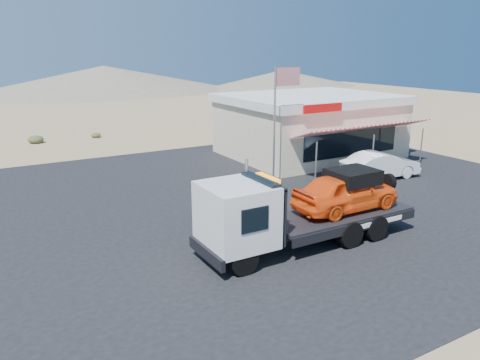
{
  "coord_description": "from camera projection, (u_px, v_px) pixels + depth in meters",
  "views": [
    {
      "loc": [
        -8.58,
        -14.86,
        6.81
      ],
      "look_at": [
        0.84,
        1.33,
        1.5
      ],
      "focal_mm": 35.0,
      "sensor_mm": 36.0,
      "label": 1
    }
  ],
  "objects": [
    {
      "name": "jerky_store",
      "position": [
        309.0,
        125.0,
        30.37
      ],
      "size": [
        10.4,
        9.97,
        3.9
      ],
      "color": "#C6B696",
      "rests_on": "asphalt_lot"
    },
    {
      "name": "ground",
      "position": [
        238.0,
        228.0,
        18.37
      ],
      "size": [
        120.0,
        120.0,
        0.0
      ],
      "primitive_type": "plane",
      "color": "#A1875B",
      "rests_on": "ground"
    },
    {
      "name": "tow_truck",
      "position": [
        305.0,
        205.0,
        16.41
      ],
      "size": [
        8.21,
        2.43,
        2.74
      ],
      "color": "black",
      "rests_on": "asphalt_lot"
    },
    {
      "name": "white_sedan",
      "position": [
        380.0,
        165.0,
        25.07
      ],
      "size": [
        4.51,
        1.99,
        1.44
      ],
      "primitive_type": "imported",
      "rotation": [
        0.0,
        0.0,
        1.46
      ],
      "color": "silver",
      "rests_on": "asphalt_lot"
    },
    {
      "name": "flagpole",
      "position": [
        279.0,
        111.0,
        23.47
      ],
      "size": [
        1.55,
        0.1,
        6.0
      ],
      "color": "#99999E",
      "rests_on": "asphalt_lot"
    },
    {
      "name": "asphalt_lot",
      "position": [
        243.0,
        199.0,
        21.83
      ],
      "size": [
        32.0,
        24.0,
        0.02
      ],
      "primitive_type": "cube",
      "color": "black",
      "rests_on": "ground"
    }
  ]
}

